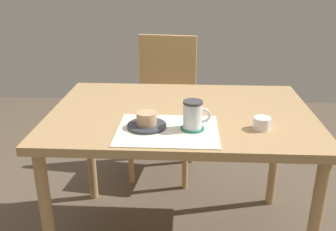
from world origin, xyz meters
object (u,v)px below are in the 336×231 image
coffee_mug (193,115)px  pastry_plate (147,126)px  dining_table (181,126)px  wooden_chair (165,102)px  pastry (147,118)px  sugar_bowl (262,123)px

coffee_mug → pastry_plate: bearing=177.3°
dining_table → coffee_mug: (0.05, -0.21, 0.14)m
wooden_chair → pastry_plate: size_ratio=5.76×
pastry → sugar_bowl: (0.47, 0.01, -0.02)m
dining_table → wooden_chair: (-0.12, 0.77, -0.15)m
pastry_plate → pastry: (0.00, 0.00, 0.03)m
dining_table → sugar_bowl: (0.33, -0.19, 0.10)m
pastry → pastry_plate: bearing=0.0°
pastry → coffee_mug: bearing=-2.7°
dining_table → sugar_bowl: size_ratio=16.98×
dining_table → wooden_chair: 0.79m
sugar_bowl → wooden_chair: bearing=115.3°
coffee_mug → sugar_bowl: coffee_mug is taller
pastry_plate → sugar_bowl: bearing=1.7°
dining_table → pastry_plate: (-0.14, -0.20, 0.09)m
wooden_chair → pastry: bearing=96.1°
wooden_chair → pastry: (-0.01, -0.97, 0.27)m
pastry_plate → pastry: pastry is taller
dining_table → coffee_mug: bearing=-76.3°
wooden_chair → sugar_bowl: 1.09m
pastry → coffee_mug: coffee_mug is taller
pastry_plate → pastry: size_ratio=1.94×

